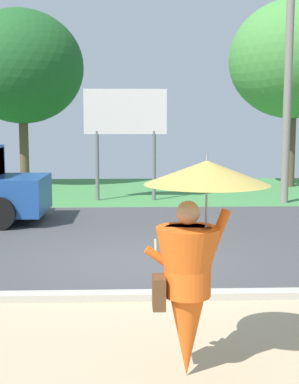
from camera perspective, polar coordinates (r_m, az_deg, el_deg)
The scene contains 6 objects.
ground_plane at distance 12.06m, azimuth -1.14°, elevation -4.22°, with size 40.00×22.00×0.20m.
monk_pedestrian at distance 4.85m, azimuth 4.83°, elevation -7.20°, with size 1.16×1.16×2.13m.
utility_pole at distance 16.34m, azimuth 15.08°, elevation 11.56°, with size 1.80×0.24×6.92m.
roadside_billboard at distance 16.32m, azimuth -2.69°, elevation 8.00°, with size 2.60×0.12×3.50m.
tree_left_far at distance 21.15m, azimuth -13.98°, elevation 13.26°, with size 4.81×4.81×6.81m.
tree_center_back at distance 20.87m, azimuth 15.67°, elevation 13.92°, with size 4.90×4.90×7.08m.
Camera 1 is at (-0.18, -8.87, 2.39)m, focal length 48.18 mm.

